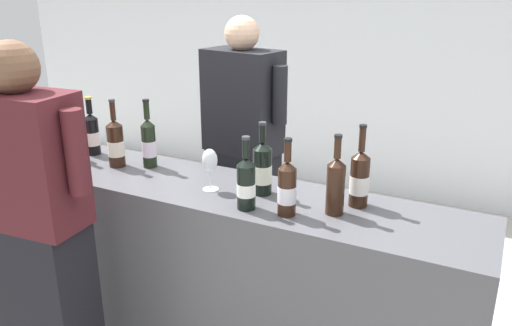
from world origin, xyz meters
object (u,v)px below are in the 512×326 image
(wine_bottle_2, at_px, (70,135))
(wine_bottle_3, at_px, (262,168))
(wine_bottle_4, at_px, (92,134))
(wine_bottle_6, at_px, (149,143))
(wine_bottle_8, at_px, (336,184))
(wine_bottle_1, at_px, (359,179))
(wine_bottle_5, at_px, (116,143))
(person_server, at_px, (243,166))
(wine_bottle_7, at_px, (246,183))
(wine_glass, at_px, (210,162))
(person_guest, at_px, (39,242))
(wine_bottle_0, at_px, (287,188))

(wine_bottle_2, height_order, wine_bottle_3, wine_bottle_2)
(wine_bottle_3, relative_size, wine_bottle_4, 1.03)
(wine_bottle_6, height_order, wine_bottle_8, wine_bottle_6)
(wine_bottle_1, relative_size, wine_bottle_5, 1.01)
(person_server, bearing_deg, wine_bottle_5, -122.96)
(wine_bottle_2, height_order, person_server, person_server)
(wine_bottle_2, distance_m, wine_bottle_7, 1.15)
(wine_bottle_6, bearing_deg, wine_bottle_5, -156.02)
(wine_bottle_6, distance_m, person_server, 0.65)
(wine_bottle_1, bearing_deg, wine_bottle_2, -176.41)
(wine_bottle_1, bearing_deg, wine_bottle_7, -149.14)
(wine_bottle_1, bearing_deg, person_server, 147.62)
(wine_bottle_7, bearing_deg, wine_glass, 156.32)
(wine_bottle_1, distance_m, wine_bottle_2, 1.55)
(person_server, relative_size, person_guest, 1.02)
(wine_bottle_0, xyz_separation_m, wine_bottle_5, (-1.01, 0.14, 0.01))
(wine_bottle_3, distance_m, person_server, 0.78)
(wine_bottle_7, relative_size, wine_bottle_8, 0.94)
(wine_bottle_4, bearing_deg, wine_bottle_8, -5.34)
(wine_bottle_4, distance_m, wine_bottle_7, 1.12)
(wine_bottle_1, distance_m, wine_bottle_3, 0.42)
(wine_bottle_5, bearing_deg, wine_bottle_0, -7.87)
(wine_bottle_3, distance_m, wine_bottle_8, 0.36)
(wine_bottle_7, relative_size, wine_glass, 1.60)
(wine_bottle_4, bearing_deg, wine_bottle_0, -10.42)
(wine_bottle_8, distance_m, wine_glass, 0.58)
(wine_bottle_0, xyz_separation_m, wine_bottle_8, (0.17, 0.10, 0.01))
(wine_bottle_2, xyz_separation_m, person_guest, (0.37, -0.57, -0.27))
(wine_bottle_7, relative_size, person_guest, 0.19)
(wine_bottle_0, relative_size, wine_bottle_7, 1.03)
(person_guest, bearing_deg, wine_bottle_0, 25.53)
(wine_bottle_4, relative_size, wine_bottle_7, 1.02)
(wine_bottle_5, distance_m, wine_glass, 0.60)
(wine_bottle_5, height_order, wine_bottle_6, wine_bottle_6)
(wine_bottle_3, relative_size, person_server, 0.20)
(wine_bottle_2, xyz_separation_m, wine_glass, (0.90, -0.04, 0.01))
(person_server, height_order, person_guest, person_server)
(wine_bottle_7, bearing_deg, wine_bottle_0, 7.27)
(wine_bottle_8, height_order, person_guest, person_guest)
(wine_bottle_5, bearing_deg, wine_bottle_4, 159.79)
(wine_bottle_0, relative_size, person_guest, 0.20)
(wine_bottle_3, bearing_deg, wine_bottle_8, -8.70)
(wine_bottle_3, distance_m, wine_bottle_5, 0.83)
(wine_bottle_1, relative_size, person_server, 0.21)
(wine_bottle_7, bearing_deg, wine_bottle_2, 172.72)
(wine_bottle_5, height_order, wine_glass, wine_bottle_5)
(wine_bottle_4, xyz_separation_m, person_server, (0.65, 0.52, -0.25))
(wine_bottle_0, distance_m, wine_bottle_3, 0.24)
(wine_bottle_3, relative_size, person_guest, 0.20)
(wine_bottle_2, xyz_separation_m, wine_bottle_6, (0.45, 0.09, -0.00))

